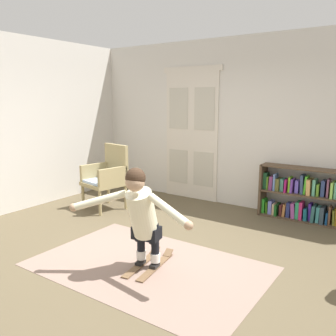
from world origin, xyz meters
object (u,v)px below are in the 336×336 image
Objects in this scene: wicker_chair at (107,175)px; person_skier at (141,212)px; bookshelf at (313,199)px; skis_pair at (149,263)px.

wicker_chair is 2.47m from person_skier.
bookshelf is 3.34m from wicker_chair.
wicker_chair reaches higher than bookshelf.
person_skier reaches higher than bookshelf.
wicker_chair is 1.37× the size of skis_pair.
person_skier is at bearing -80.62° from skis_pair.
skis_pair is at bearing -34.89° from wicker_chair.
person_skier is (-1.13, -2.77, 0.32)m from bookshelf.
bookshelf is at bearing 65.97° from skis_pair.
bookshelf reaches higher than skis_pair.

